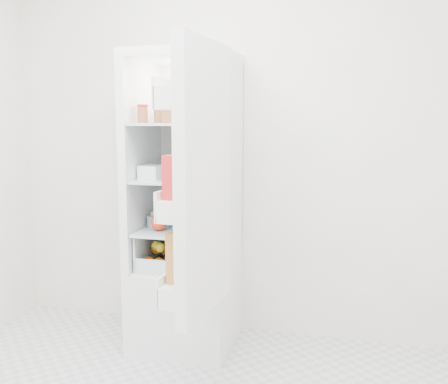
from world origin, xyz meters
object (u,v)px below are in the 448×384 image
(mushroom_bowl, at_px, (159,221))
(fridge_door, at_px, (199,186))
(refrigerator, at_px, (188,239))
(red_cabbage, at_px, (207,214))

(mushroom_bowl, bearing_deg, fridge_door, -52.15)
(refrigerator, relative_size, mushroom_bowl, 11.99)
(fridge_door, bearing_deg, red_cabbage, 17.83)
(refrigerator, bearing_deg, mushroom_bowl, -157.94)
(red_cabbage, distance_m, fridge_door, 0.71)
(red_cabbage, relative_size, mushroom_bowl, 1.09)
(refrigerator, xyz_separation_m, mushroom_bowl, (-0.17, -0.07, 0.12))
(mushroom_bowl, height_order, fridge_door, fridge_door)
(refrigerator, bearing_deg, red_cabbage, 4.04)
(red_cabbage, distance_m, mushroom_bowl, 0.30)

